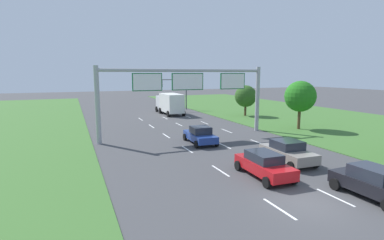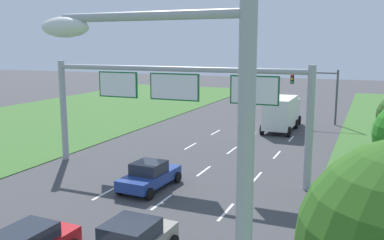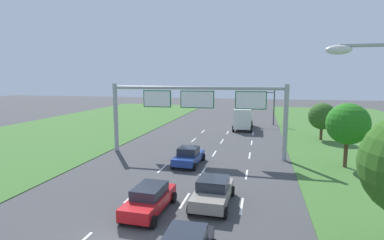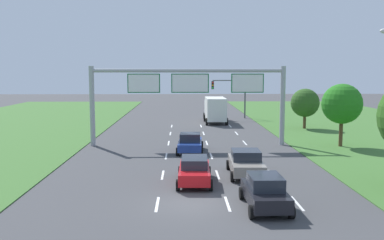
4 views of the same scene
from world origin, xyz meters
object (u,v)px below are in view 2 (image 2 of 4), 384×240
(traffic_light_mast, at_px, (317,86))
(car_near_red, at_px, (150,175))
(box_truck, at_px, (282,112))
(sign_gantry, at_px, (174,96))

(traffic_light_mast, bearing_deg, car_near_red, -103.97)
(traffic_light_mast, bearing_deg, box_truck, -119.35)
(car_near_red, height_order, sign_gantry, sign_gantry)
(traffic_light_mast, bearing_deg, sign_gantry, -105.96)
(box_truck, relative_size, traffic_light_mast, 1.36)
(car_near_red, distance_m, traffic_light_mast, 25.59)
(car_near_red, relative_size, box_truck, 0.58)
(sign_gantry, bearing_deg, box_truck, 78.15)
(car_near_red, xyz_separation_m, traffic_light_mast, (6.13, 24.65, 3.10))
(sign_gantry, xyz_separation_m, traffic_light_mast, (6.12, 21.39, -1.08))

